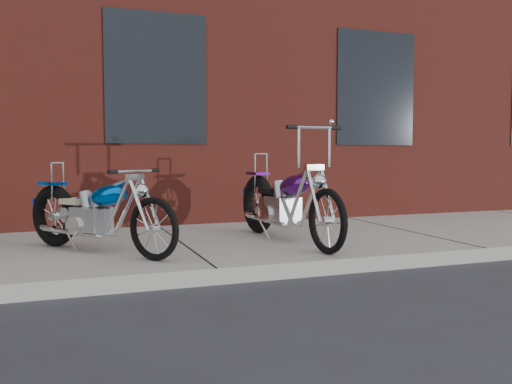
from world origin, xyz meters
name	(u,v)px	position (x,y,z in m)	size (l,w,h in m)	color
ground	(217,285)	(0.00, 0.00, 0.00)	(120.00, 120.00, 0.00)	#2C2C30
sidewalk	(181,249)	(0.00, 1.50, 0.07)	(22.00, 3.00, 0.15)	gray
building_brick	(117,26)	(0.00, 8.00, 4.00)	(22.00, 10.00, 8.00)	maroon
chopper_purple	(286,205)	(1.15, 1.15, 0.57)	(0.57, 2.32, 1.30)	black
chopper_blue	(97,216)	(-0.94, 1.17, 0.53)	(1.36, 1.73, 0.92)	black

